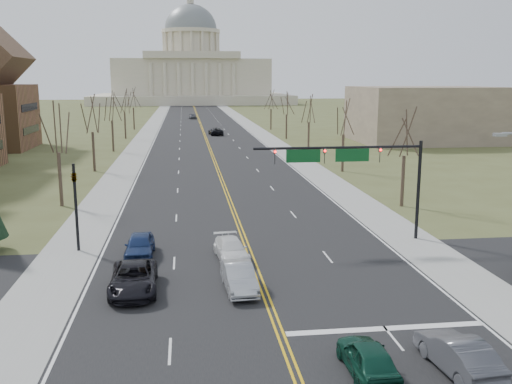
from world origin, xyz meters
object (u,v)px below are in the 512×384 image
object	(u,v)px
car_nb_outer_lead	(458,354)
car_sb_inner_second	(231,249)
car_nb_inner_lead	(368,358)
signal_left	(75,197)
car_far_sb	(193,116)
car_sb_outer_lead	(134,278)
car_far_nb	(216,131)
car_sb_outer_second	(140,245)
signal_mast	(351,162)
car_sb_inner_lead	(239,277)

from	to	relation	value
car_nb_outer_lead	car_sb_inner_second	bearing A→B (deg)	-68.55
car_nb_inner_lead	car_sb_inner_second	xyz separation A→B (m)	(-4.15, 15.28, -0.05)
signal_left	car_far_sb	distance (m)	128.03
signal_left	car_sb_inner_second	bearing A→B (deg)	-17.46
signal_left	car_nb_inner_lead	xyz separation A→B (m)	(14.32, -18.47, -2.99)
signal_left	car_sb_inner_second	xyz separation A→B (m)	(10.16, -3.20, -3.04)
car_sb_outer_lead	car_far_nb	distance (m)	88.09
car_nb_outer_lead	car_sb_outer_second	world-z (taller)	car_sb_outer_second
car_nb_outer_lead	signal_mast	bearing A→B (deg)	-98.27
signal_left	car_sb_outer_lead	xyz separation A→B (m)	(4.38, -8.16, -2.95)
car_sb_inner_lead	car_far_sb	bearing A→B (deg)	86.33
car_nb_outer_lead	car_sb_inner_lead	size ratio (longest dim) A/B	1.02
car_sb_outer_second	car_nb_outer_lead	bearing A→B (deg)	-50.19
car_sb_inner_lead	car_nb_outer_lead	bearing A→B (deg)	-55.84
car_far_nb	car_sb_inner_second	bearing A→B (deg)	81.56
car_nb_inner_lead	car_sb_inner_lead	bearing A→B (deg)	-67.20
car_nb_outer_lead	car_sb_outer_lead	xyz separation A→B (m)	(-13.58, 10.54, 0.01)
signal_left	car_sb_outer_second	world-z (taller)	signal_left
car_nb_inner_lead	car_sb_inner_second	size ratio (longest dim) A/B	0.92
car_far_sb	car_sb_inner_lead	bearing A→B (deg)	-96.41
car_sb_inner_lead	car_sb_inner_second	distance (m)	5.50
car_sb_inner_second	car_far_sb	bearing A→B (deg)	84.07
car_far_sb	car_far_nb	bearing A→B (deg)	-91.83
car_sb_inner_lead	car_far_nb	bearing A→B (deg)	83.83
car_sb_outer_second	car_far_sb	world-z (taller)	car_far_sb
car_sb_inner_lead	car_far_nb	size ratio (longest dim) A/B	0.82
car_sb_outer_lead	car_sb_inner_second	xyz separation A→B (m)	(5.78, 4.97, -0.10)
car_sb_inner_lead	car_sb_outer_lead	xyz separation A→B (m)	(-5.77, 0.53, 0.02)
signal_mast	car_far_sb	xyz separation A→B (m)	(-9.12, 127.62, -4.94)
signal_mast	car_nb_inner_lead	size ratio (longest dim) A/B	2.90
car_sb_inner_lead	car_sb_outer_second	world-z (taller)	car_sb_outer_second
car_nb_inner_lead	car_far_sb	xyz separation A→B (m)	(-4.49, 146.09, 0.09)
signal_left	car_far_sb	bearing A→B (deg)	85.60
signal_left	car_sb_outer_second	bearing A→B (deg)	-23.84
signal_left	car_far_nb	world-z (taller)	signal_left
car_nb_inner_lead	signal_left	bearing A→B (deg)	-52.49
car_nb_inner_lead	car_far_nb	size ratio (longest dim) A/B	0.77
car_sb_outer_lead	car_far_sb	world-z (taller)	car_far_sb
car_nb_inner_lead	car_far_sb	bearing A→B (deg)	-88.51
car_far_nb	signal_left	bearing A→B (deg)	74.23
car_nb_inner_lead	car_sb_inner_second	distance (m)	15.83
signal_left	car_sb_outer_lead	bearing A→B (deg)	-61.77
signal_mast	car_nb_outer_lead	xyz separation A→B (m)	(-0.99, -18.70, -5.00)
car_nb_inner_lead	car_far_sb	distance (m)	146.16
car_sb_outer_lead	car_far_nb	size ratio (longest dim) A/B	1.00
car_nb_inner_lead	car_sb_inner_second	world-z (taller)	car_nb_inner_lead
signal_left	car_sb_inner_lead	xyz separation A→B (m)	(10.15, -8.70, -2.97)
car_sb_inner_second	car_far_nb	distance (m)	82.70
car_sb_inner_lead	signal_left	bearing A→B (deg)	135.62
car_sb_outer_second	car_sb_inner_second	bearing A→B (deg)	-11.90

